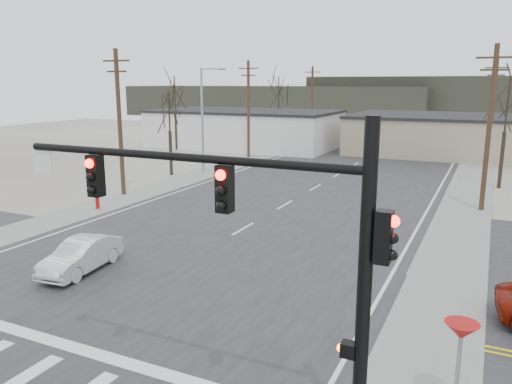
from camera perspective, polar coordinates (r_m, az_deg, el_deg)
ground at (r=20.62m, az=-11.74°, el=-10.00°), size 140.00×140.00×0.00m
main_road at (r=33.20m, az=3.98°, el=-1.13°), size 18.00×110.00×0.05m
cross_road at (r=20.61m, az=-11.74°, el=-9.94°), size 90.00×10.00×0.04m
sidewalk_left at (r=42.30m, az=-6.96°, el=1.76°), size 3.00×90.00×0.06m
sidewalk_right at (r=35.94m, az=22.97°, el=-1.04°), size 3.00×90.00×0.06m
traffic_signal_mast at (r=10.15m, az=1.90°, el=-5.32°), size 8.95×0.43×7.20m
fire_hydrant at (r=32.67m, az=-17.67°, el=-1.14°), size 0.24×0.24×0.87m
yield_sign at (r=12.90m, az=22.40°, el=-14.80°), size 0.80×0.80×2.35m
building_left_far at (r=61.91m, az=-1.33°, el=7.27°), size 22.30×12.30×4.50m
building_right_far at (r=59.37m, az=23.75°, el=5.92°), size 26.30×14.30×4.30m
upole_left_b at (r=35.77m, az=-15.33°, el=7.88°), size 2.20×0.30×10.00m
upole_left_c at (r=52.56m, az=-0.87°, el=9.61°), size 2.20×0.30×10.00m
upole_left_d at (r=71.03m, az=6.40°, el=10.26°), size 2.20×0.30×10.00m
upole_right_a at (r=33.17m, az=25.11°, el=6.84°), size 2.20×0.30×10.00m
upole_right_b at (r=55.14m, az=25.44°, el=8.56°), size 2.20×0.30×10.00m
streetlight_main at (r=43.47m, az=-5.94°, el=8.79°), size 2.40×0.25×9.00m
tree_left_near at (r=43.00m, az=-9.88°, el=8.82°), size 3.30×3.30×7.35m
tree_right_mid at (r=41.12m, az=26.77°, el=8.53°), size 3.74×3.74×8.33m
tree_left_far at (r=66.29m, az=2.61°, el=11.09°), size 3.96×3.96×8.82m
tree_left_mid at (r=59.57m, az=-9.26°, el=10.80°), size 3.96×3.96×8.82m
hill_left at (r=116.91m, az=1.86°, el=10.28°), size 70.00×18.00×7.00m
sedan_crossing at (r=22.17m, az=-19.35°, el=-6.85°), size 1.88×4.24×1.35m
car_far_a at (r=55.76m, az=19.76°, el=4.48°), size 2.32×5.28×1.51m
car_far_b at (r=64.34m, az=14.33°, el=5.75°), size 3.24×4.53×1.43m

